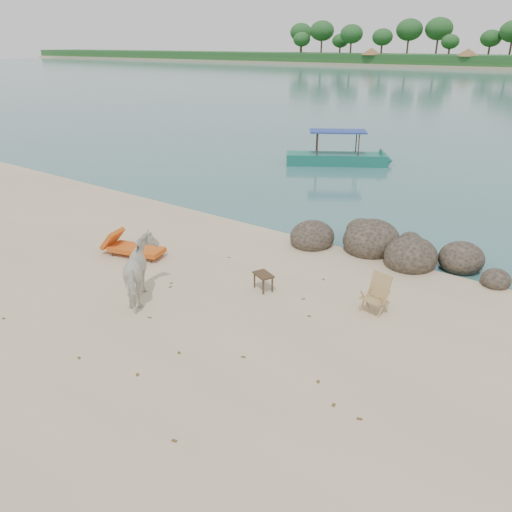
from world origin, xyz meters
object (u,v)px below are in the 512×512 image
Objects in this scene: side_table at (263,283)px; boat_near at (338,136)px; deck_chair at (375,296)px; cow at (142,272)px; lounge_chair at (136,247)px; boulders at (384,247)px.

boat_near reaches higher than side_table.
deck_chair reaches higher than side_table.
lounge_chair is at bearing -81.44° from cow.
cow is 2.85m from lounge_chair.
cow is at bearing -138.63° from deck_chair.
boat_near is (-7.10, 10.23, 1.19)m from boulders.
boat_near is at bearing 133.08° from deck_chair.
boulders is at bearing 22.94° from lounge_chair.
deck_chair is at bearing 165.45° from cow.
boat_near is (-8.36, 13.75, 0.99)m from deck_chair.
deck_chair is at bearing -91.09° from boat_near.
side_table is at bearing -155.44° from deck_chair.
side_table is 2.87m from deck_chair.
cow is 5.66m from deck_chair.
lounge_chair is 7.24m from deck_chair.
lounge_chair is 14.92m from boat_near.
boat_near is at bearing 79.63° from lounge_chair.
lounge_chair is at bearing -149.85° from side_table.
cow is 3.08m from side_table.
lounge_chair is 0.35× the size of boat_near.
cow is (-3.65, -6.30, 0.51)m from boulders.
lounge_chair is at bearing -142.05° from boulders.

